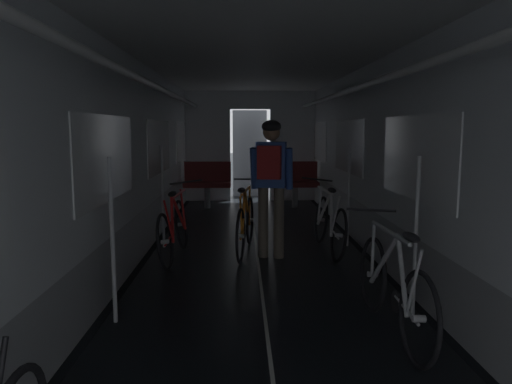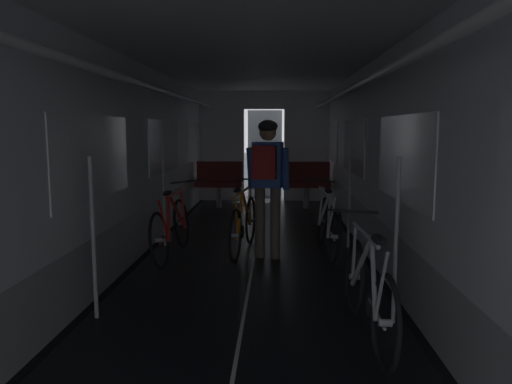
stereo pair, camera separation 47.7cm
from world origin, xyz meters
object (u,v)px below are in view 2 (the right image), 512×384
object	(u,v)px
bicycle_white	(328,224)
person_cyclist_aisle	(267,174)
bicycle_silver	(368,291)
bench_seat_far_left	(219,180)
bicycle_red	(172,227)
bicycle_orange_in_aisle	(243,224)
bench_seat_far_right	(306,180)

from	to	relation	value
bicycle_white	person_cyclist_aisle	distance (m)	1.09
bicycle_silver	person_cyclist_aisle	bearing A→B (deg)	109.43
bench_seat_far_left	person_cyclist_aisle	world-z (taller)	person_cyclist_aisle
bicycle_red	bicycle_silver	distance (m)	3.10
person_cyclist_aisle	bicycle_orange_in_aisle	xyz separation A→B (m)	(-0.32, 0.27, -0.69)
bicycle_red	person_cyclist_aisle	distance (m)	1.40
bench_seat_far_right	bicycle_red	world-z (taller)	same
bicycle_white	bicycle_red	bearing A→B (deg)	-172.25
bench_seat_far_left	bicycle_red	xyz separation A→B (m)	(-0.14, -3.95, -0.19)
bench_seat_far_left	person_cyclist_aisle	size ratio (longest dim) A/B	0.57
bicycle_white	person_cyclist_aisle	bearing A→B (deg)	-160.20
bicycle_red	bench_seat_far_left	bearing A→B (deg)	87.92
bench_seat_far_left	person_cyclist_aisle	distance (m)	4.14
bench_seat_far_right	bicycle_white	world-z (taller)	same
bicycle_white	bicycle_silver	bearing A→B (deg)	-89.28
bench_seat_far_left	bicycle_white	size ratio (longest dim) A/B	0.58
bench_seat_far_left	bicycle_white	distance (m)	4.13
bench_seat_far_left	bicycle_orange_in_aisle	distance (m)	3.78
person_cyclist_aisle	bicycle_orange_in_aisle	world-z (taller)	person_cyclist_aisle
bicycle_silver	bicycle_orange_in_aisle	world-z (taller)	bicycle_silver
bench_seat_far_left	bicycle_red	size ratio (longest dim) A/B	0.58
bench_seat_far_left	bicycle_silver	world-z (taller)	bench_seat_far_left
bench_seat_far_right	bicycle_silver	bearing A→B (deg)	-89.17
bench_seat_far_right	bicycle_orange_in_aisle	bearing A→B (deg)	-105.81
bench_seat_far_left	bicycle_silver	xyz separation A→B (m)	(1.89, -6.29, -0.18)
bench_seat_far_left	bicycle_orange_in_aisle	xyz separation A→B (m)	(0.75, -3.70, -0.18)
bench_seat_far_right	bicycle_silver	world-z (taller)	bench_seat_far_right
bicycle_white	bench_seat_far_left	bearing A→B (deg)	116.78
bicycle_white	bicycle_orange_in_aisle	xyz separation A→B (m)	(-1.11, -0.02, 0.00)
bicycle_red	bicycle_orange_in_aisle	world-z (taller)	bicycle_red
bench_seat_far_left	bicycle_white	bearing A→B (deg)	-63.22
person_cyclist_aisle	bicycle_silver	bearing A→B (deg)	-70.57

